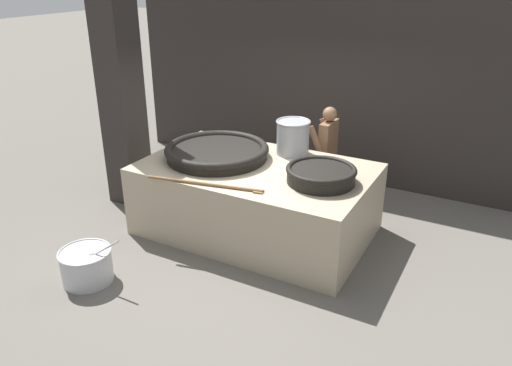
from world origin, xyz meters
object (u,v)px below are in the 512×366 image
giant_wok_far (321,174)px  stock_pot (293,137)px  cook (327,152)px  giant_wok_near (217,151)px  prep_bowl_vegetables (86,264)px

giant_wok_far → stock_pot: 1.10m
stock_pot → cook: (0.29, 0.69, -0.41)m
giant_wok_near → cook: size_ratio=0.95×
giant_wok_far → cook: (-0.47, 1.47, -0.26)m
giant_wok_near → prep_bowl_vegetables: bearing=-105.0°
giant_wok_near → cook: 1.82m
giant_wok_far → cook: bearing=107.7°
giant_wok_far → prep_bowl_vegetables: bearing=-137.6°
giant_wok_near → prep_bowl_vegetables: giant_wok_near is taller
giant_wok_near → giant_wok_far: bearing=-3.4°
giant_wok_near → giant_wok_far: (1.63, -0.10, 0.01)m
cook → prep_bowl_vegetables: (-1.73, -3.47, -0.63)m
stock_pot → cook: size_ratio=0.32×
stock_pot → cook: 0.85m
giant_wok_near → cook: bearing=49.8°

